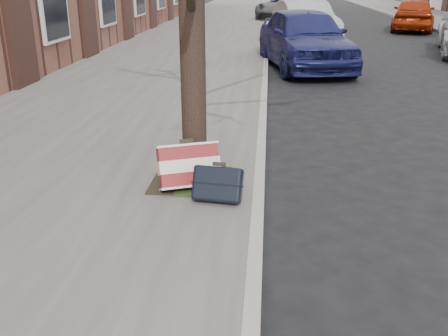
# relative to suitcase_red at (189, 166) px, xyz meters

# --- Properties ---
(ground) EXTENTS (120.00, 120.00, 0.00)m
(ground) POSITION_rel_suitcase_red_xyz_m (1.99, -1.01, -0.36)
(ground) COLOR black
(ground) RESTS_ON ground
(near_sidewalk) EXTENTS (5.00, 70.00, 0.12)m
(near_sidewalk) POSITION_rel_suitcase_red_xyz_m (-1.71, 13.99, -0.30)
(near_sidewalk) COLOR slate
(near_sidewalk) RESTS_ON ground
(dirt_patch) EXTENTS (0.85, 0.85, 0.02)m
(dirt_patch) POSITION_rel_suitcase_red_xyz_m (-0.01, 0.19, -0.24)
(dirt_patch) COLOR black
(dirt_patch) RESTS_ON near_sidewalk
(suitcase_red) EXTENTS (0.71, 0.55, 0.49)m
(suitcase_red) POSITION_rel_suitcase_red_xyz_m (0.00, 0.00, 0.00)
(suitcase_red) COLOR maroon
(suitcase_red) RESTS_ON near_sidewalk
(suitcase_navy) EXTENTS (0.53, 0.35, 0.39)m
(suitcase_navy) POSITION_rel_suitcase_red_xyz_m (0.34, -0.32, -0.05)
(suitcase_navy) COLOR black
(suitcase_navy) RESTS_ON near_sidewalk
(car_near_front) EXTENTS (2.63, 4.73, 1.52)m
(car_near_front) POSITION_rel_suitcase_red_xyz_m (1.70, 8.20, 0.40)
(car_near_front) COLOR #191C4F
(car_near_front) RESTS_ON ground
(car_near_mid) EXTENTS (2.28, 4.56, 1.44)m
(car_near_mid) POSITION_rel_suitcase_red_xyz_m (2.03, 13.40, 0.35)
(car_near_mid) COLOR #9FA2A6
(car_near_mid) RESTS_ON ground
(car_near_back) EXTENTS (3.52, 5.25, 1.34)m
(car_near_back) POSITION_rel_suitcase_red_xyz_m (1.63, 22.84, 0.30)
(car_near_back) COLOR #3C3D42
(car_near_back) RESTS_ON ground
(car_far_back) EXTENTS (2.62, 4.38, 1.40)m
(car_far_back) POSITION_rel_suitcase_red_xyz_m (6.88, 17.82, 0.33)
(car_far_back) COLOR maroon
(car_far_back) RESTS_ON ground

